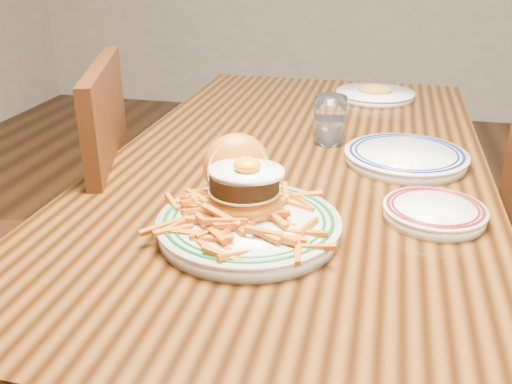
% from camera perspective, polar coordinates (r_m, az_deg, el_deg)
% --- Properties ---
extents(table, '(0.85, 1.60, 0.75)m').
position_cam_1_polar(table, '(1.36, 4.06, 0.05)').
color(table, black).
rests_on(table, floor).
extents(chair_left, '(0.57, 0.57, 0.96)m').
position_cam_1_polar(chair_left, '(1.50, -18.37, -5.03)').
color(chair_left, '#391B0B').
rests_on(chair_left, floor).
extents(main_plate, '(0.31, 0.33, 0.15)m').
position_cam_1_polar(main_plate, '(0.98, -0.94, -1.66)').
color(main_plate, silver).
rests_on(main_plate, table).
extents(side_plate, '(0.18, 0.20, 0.03)m').
position_cam_1_polar(side_plate, '(1.07, 17.42, -1.84)').
color(side_plate, silver).
rests_on(side_plate, table).
extents(rear_plate, '(0.27, 0.27, 0.03)m').
position_cam_1_polar(rear_plate, '(1.33, 14.76, 3.49)').
color(rear_plate, silver).
rests_on(rear_plate, table).
extents(water_glass, '(0.08, 0.08, 0.12)m').
position_cam_1_polar(water_glass, '(1.42, 7.38, 6.90)').
color(water_glass, white).
rests_on(water_glass, table).
extents(far_plate, '(0.24, 0.24, 0.04)m').
position_cam_1_polar(far_plate, '(1.86, 11.83, 9.57)').
color(far_plate, silver).
rests_on(far_plate, table).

